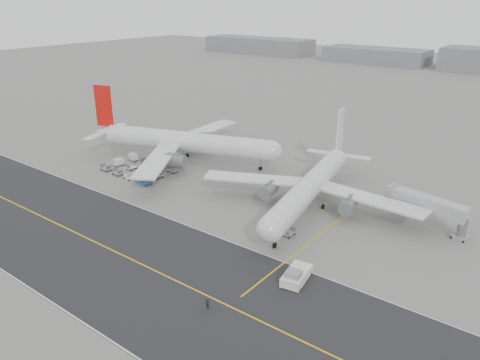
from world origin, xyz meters
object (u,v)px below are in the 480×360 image
Objects in this scene: airliner_a at (182,141)px; jet_bridge at (427,205)px; airliner_b at (311,185)px; pushback_tug at (296,275)px; ground_crew_a at (208,304)px.

airliner_a is 3.16× the size of jet_bridge.
pushback_tug is (12.68, -27.14, -4.06)m from airliner_b.
ground_crew_a is (5.93, -41.68, -4.22)m from airliner_b.
airliner_b reaches higher than pushback_tug.
jet_bridge is 9.92× the size of ground_crew_a.
ground_crew_a is (-17.45, -47.65, -3.73)m from jet_bridge.
airliner_b is 24.13m from jet_bridge.
airliner_a is 1.10× the size of airliner_b.
pushback_tug is at bearing -97.34° from jet_bridge.
pushback_tug is at bearing -75.73° from airliner_b.
airliner_b is 5.56× the size of pushback_tug.
airliner_a reaches higher than ground_crew_a.
airliner_b is at bearing 107.49° from ground_crew_a.
airliner_b is 30.23m from pushback_tug.
airliner_a is 67.59m from jet_bridge.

